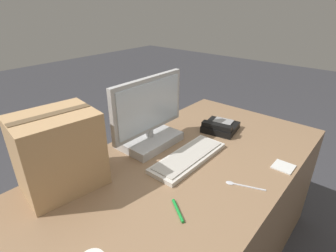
# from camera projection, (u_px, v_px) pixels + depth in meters

# --- Properties ---
(office_desk) EXTENTS (1.80, 0.90, 0.71)m
(office_desk) POSITION_uv_depth(u_px,v_px,m) (178.00, 221.00, 1.43)
(office_desk) COLOR #8C6B4C
(office_desk) RESTS_ON ground_plane
(monitor) EXTENTS (0.49, 0.23, 0.38)m
(monitor) POSITION_uv_depth(u_px,v_px,m) (149.00, 121.00, 1.42)
(monitor) COLOR #B7B7B7
(monitor) RESTS_ON office_desk
(keyboard) EXTENTS (0.46, 0.16, 0.03)m
(keyboard) POSITION_uv_depth(u_px,v_px,m) (188.00, 157.00, 1.33)
(keyboard) COLOR beige
(keyboard) RESTS_ON office_desk
(desk_phone) EXTENTS (0.23, 0.22, 0.07)m
(desk_phone) POSITION_uv_depth(u_px,v_px,m) (220.00, 127.00, 1.62)
(desk_phone) COLOR black
(desk_phone) RESTS_ON office_desk
(spoon) EXTENTS (0.08, 0.17, 0.00)m
(spoon) POSITION_uv_depth(u_px,v_px,m) (239.00, 185.00, 1.15)
(spoon) COLOR silver
(spoon) RESTS_ON office_desk
(cardboard_box) EXTENTS (0.35, 0.29, 0.34)m
(cardboard_box) POSITION_uv_depth(u_px,v_px,m) (59.00, 152.00, 1.09)
(cardboard_box) COLOR tan
(cardboard_box) RESTS_ON office_desk
(pen_marker) EXTENTS (0.08, 0.11, 0.01)m
(pen_marker) POSITION_uv_depth(u_px,v_px,m) (178.00, 210.00, 1.01)
(pen_marker) COLOR #198C33
(pen_marker) RESTS_ON office_desk
(sticky_note_pad) EXTENTS (0.09, 0.09, 0.01)m
(sticky_note_pad) POSITION_uv_depth(u_px,v_px,m) (283.00, 167.00, 1.27)
(sticky_note_pad) COLOR silver
(sticky_note_pad) RESTS_ON office_desk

